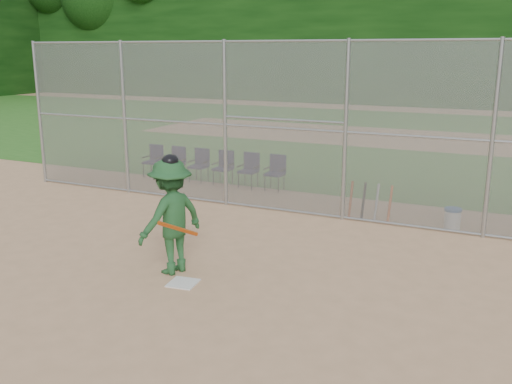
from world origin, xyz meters
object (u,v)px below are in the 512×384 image
at_px(batter_at_plate, 171,216).
at_px(water_cooler, 452,219).
at_px(chair_0, 153,161).
at_px(home_plate, 183,283).

xyz_separation_m(batter_at_plate, water_cooler, (4.10, 4.61, -0.77)).
height_order(water_cooler, chair_0, chair_0).
relative_size(home_plate, chair_0, 0.47).
xyz_separation_m(home_plate, batter_at_plate, (-0.45, 0.38, 1.00)).
bearing_deg(chair_0, batter_at_plate, -52.38).
relative_size(water_cooler, chair_0, 0.48).
bearing_deg(chair_0, home_plate, -51.55).
relative_size(batter_at_plate, chair_0, 2.17).
distance_m(batter_at_plate, chair_0, 7.87).
bearing_deg(home_plate, chair_0, 128.45).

